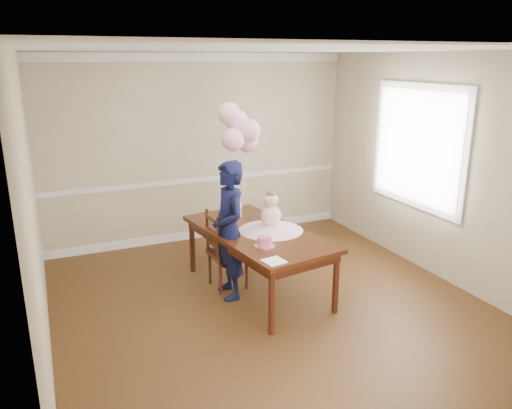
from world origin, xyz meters
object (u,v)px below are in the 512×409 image
at_px(birthday_cake, 265,241).
at_px(woman, 229,230).
at_px(dining_table_top, 258,233).
at_px(dining_chair_seat, 228,253).

bearing_deg(birthday_cake, woman, 114.87).
bearing_deg(dining_table_top, dining_chair_seat, 131.20).
bearing_deg(woman, dining_chair_seat, 165.42).
bearing_deg(birthday_cake, dining_chair_seat, 102.39).
bearing_deg(dining_chair_seat, birthday_cake, -80.47).
xyz_separation_m(dining_table_top, birthday_cake, (-0.13, -0.46, 0.08)).
bearing_deg(birthday_cake, dining_table_top, 74.69).
relative_size(birthday_cake, dining_chair_seat, 0.36).
height_order(dining_table_top, dining_chair_seat, dining_table_top).
distance_m(birthday_cake, dining_chair_seat, 0.81).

